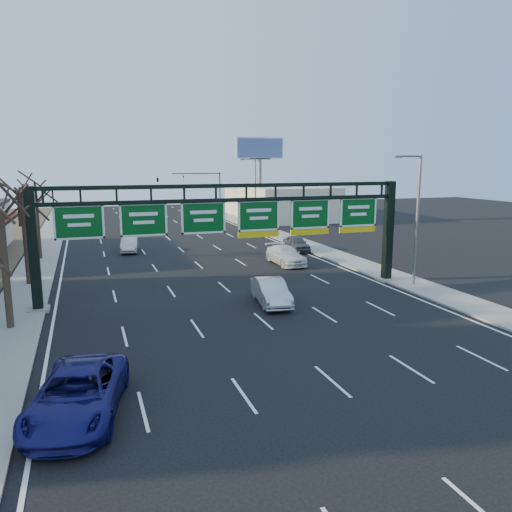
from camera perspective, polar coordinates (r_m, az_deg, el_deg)
name	(u,v)px	position (r m, az deg, el deg)	size (l,w,h in m)	color
ground	(277,333)	(25.55, 2.37, -8.76)	(160.00, 160.00, 0.00)	black
sidewalk_left	(36,270)	(43.43, -23.88, -1.47)	(3.00, 120.00, 0.12)	gray
sidewalk_right	(325,252)	(48.36, 7.87, 0.50)	(3.00, 120.00, 0.12)	gray
lane_markings	(194,261)	(44.16, -7.13, -0.52)	(21.60, 120.00, 0.01)	white
sign_gantry	(234,224)	(31.96, -2.54, 3.70)	(24.60, 1.20, 7.20)	black
building_right_distant	(279,202)	(78.18, 2.68, 6.23)	(12.00, 20.00, 5.00)	beige
tree_mid	(20,172)	(37.64, -25.38, 8.67)	(3.60, 3.60, 9.24)	#332A1C
tree_far	(33,174)	(47.60, -24.09, 8.52)	(3.60, 3.60, 8.86)	#332A1C
streetlight_near	(416,213)	(35.69, 17.80, 4.66)	(2.15, 0.22, 9.00)	slate
streetlight_far	(254,189)	(66.05, -0.19, 7.68)	(2.15, 0.22, 9.00)	slate
billboard_right	(260,158)	(71.50, 0.45, 11.10)	(7.00, 0.50, 12.00)	slate
traffic_signal_mast	(182,182)	(78.83, -8.49, 8.34)	(10.16, 0.54, 7.00)	black
car_blue_suv	(78,394)	(18.41, -19.71, -14.59)	(2.74, 5.95, 1.65)	navy
car_silver_sedan	(271,292)	(30.33, 1.73, -4.11)	(1.63, 4.67, 1.54)	#B9B8BD
car_white_wagon	(286,255)	(42.34, 3.41, 0.10)	(2.12, 5.22, 1.51)	silver
car_grey_far	(296,243)	(48.69, 4.63, 1.44)	(1.74, 4.33, 1.48)	#444649
car_silver_distant	(130,244)	(49.61, -14.25, 1.30)	(1.53, 4.39, 1.45)	#B5B5BA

